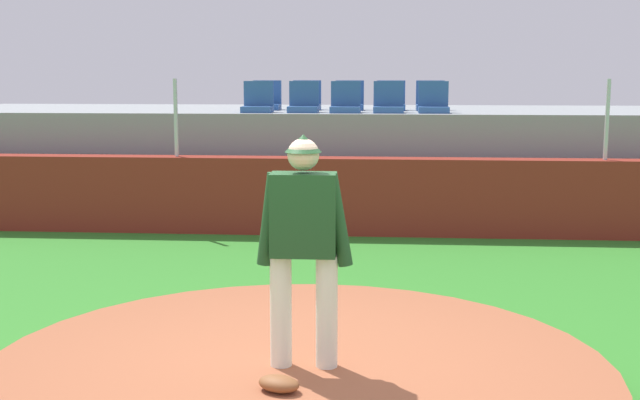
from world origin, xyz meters
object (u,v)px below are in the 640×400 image
object	(u,v)px
stadium_chair_3	(388,103)
stadium_chair_8	(391,101)
stadium_chair_0	(258,103)
stadium_chair_6	(307,101)
stadium_chair_1	(304,103)
stadium_chair_9	(430,101)
fielding_glove	(279,384)
stadium_chair_4	(433,103)
stadium_chair_2	(346,103)
stadium_chair_5	(267,101)
pitcher	(304,234)
stadium_chair_7	(350,101)

from	to	relation	value
stadium_chair_3	stadium_chair_8	xyz separation A→B (m)	(0.04, 0.87, 0.00)
stadium_chair_0	stadium_chair_6	xyz separation A→B (m)	(0.70, 0.95, 0.00)
stadium_chair_1	stadium_chair_9	bearing A→B (deg)	-156.52
stadium_chair_1	fielding_glove	bearing A→B (deg)	94.38
fielding_glove	stadium_chair_4	distance (m)	8.30
stadium_chair_2	stadium_chair_5	xyz separation A→B (m)	(-1.40, 0.88, 0.00)
stadium_chair_2	pitcher	bearing A→B (deg)	90.44
stadium_chair_4	stadium_chair_5	distance (m)	2.93
stadium_chair_6	fielding_glove	bearing A→B (deg)	94.17
stadium_chair_4	stadium_chair_5	size ratio (longest dim) A/B	1.00
pitcher	stadium_chair_7	size ratio (longest dim) A/B	3.45
stadium_chair_6	stadium_chair_2	bearing A→B (deg)	127.54
stadium_chair_6	pitcher	bearing A→B (deg)	95.25
stadium_chair_9	stadium_chair_3	bearing A→B (deg)	51.67
stadium_chair_2	stadium_chair_5	distance (m)	1.66
stadium_chair_2	stadium_chair_9	bearing A→B (deg)	-146.58
stadium_chair_0	stadium_chair_5	distance (m)	0.90
stadium_chair_7	stadium_chair_8	world-z (taller)	same
pitcher	stadium_chair_0	world-z (taller)	stadium_chair_0
stadium_chair_0	stadium_chair_6	size ratio (longest dim) A/B	1.00
stadium_chair_0	stadium_chair_8	distance (m)	2.33
stadium_chair_3	fielding_glove	bearing A→B (deg)	84.64
stadium_chair_4	stadium_chair_9	world-z (taller)	same
stadium_chair_6	stadium_chair_4	bearing A→B (deg)	157.03
stadium_chair_3	stadium_chair_5	xyz separation A→B (m)	(-2.09, 0.86, 0.00)
pitcher	stadium_chair_5	bearing A→B (deg)	99.27
pitcher	stadium_chair_3	distance (m)	7.55
stadium_chair_0	stadium_chair_7	distance (m)	1.71
stadium_chair_6	stadium_chair_7	size ratio (longest dim) A/B	1.00
fielding_glove	stadium_chair_8	bearing A→B (deg)	-73.29
fielding_glove	stadium_chair_4	world-z (taller)	stadium_chair_4
fielding_glove	stadium_chair_2	size ratio (longest dim) A/B	0.60
stadium_chair_4	stadium_chair_8	xyz separation A→B (m)	(-0.67, 0.86, 0.00)
pitcher	stadium_chair_7	xyz separation A→B (m)	(-0.03, 8.37, 0.67)
stadium_chair_1	stadium_chair_3	distance (m)	1.36
fielding_glove	stadium_chair_2	distance (m)	8.14
stadium_chair_3	stadium_chair_4	xyz separation A→B (m)	(0.71, 0.01, 0.00)
stadium_chair_4	stadium_chair_8	distance (m)	1.09
stadium_chair_1	pitcher	bearing A→B (deg)	95.60
stadium_chair_6	stadium_chair_9	bearing A→B (deg)	179.84
stadium_chair_0	stadium_chair_4	distance (m)	2.81
stadium_chair_1	stadium_chair_5	world-z (taller)	same
stadium_chair_8	pitcher	bearing A→B (deg)	85.40
stadium_chair_0	stadium_chair_4	bearing A→B (deg)	-178.90
stadium_chair_2	stadium_chair_8	bearing A→B (deg)	-129.19
stadium_chair_1	stadium_chair_6	bearing A→B (deg)	-87.72
stadium_chair_5	stadium_chair_7	world-z (taller)	same
fielding_glove	stadium_chair_6	world-z (taller)	stadium_chair_6
pitcher	stadium_chair_0	bearing A→B (deg)	100.54
stadium_chair_5	stadium_chair_9	xyz separation A→B (m)	(2.80, 0.04, 0.00)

